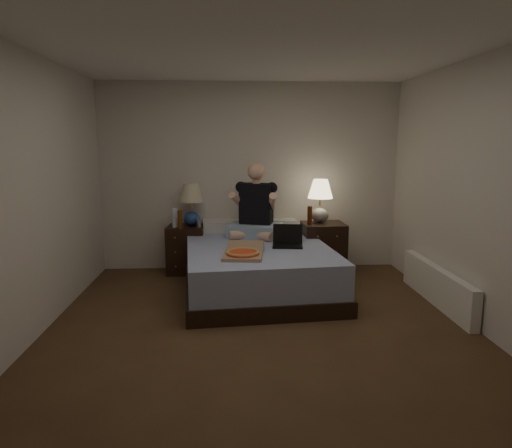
{
  "coord_description": "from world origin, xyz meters",
  "views": [
    {
      "loc": [
        -0.28,
        -3.91,
        1.72
      ],
      "look_at": [
        0.0,
        0.9,
        0.85
      ],
      "focal_mm": 32.0,
      "sensor_mm": 36.0,
      "label": 1
    }
  ],
  "objects": [
    {
      "name": "floor",
      "position": [
        0.0,
        0.0,
        0.0
      ],
      "size": [
        4.0,
        4.5,
        0.0
      ],
      "primitive_type": "cube",
      "color": "brown",
      "rests_on": "ground"
    },
    {
      "name": "ceiling",
      "position": [
        0.0,
        0.0,
        2.5
      ],
      "size": [
        4.0,
        4.5,
        0.0
      ],
      "primitive_type": "cube",
      "rotation": [
        3.14,
        0.0,
        0.0
      ],
      "color": "white",
      "rests_on": "ground"
    },
    {
      "name": "wall_back",
      "position": [
        0.0,
        2.25,
        1.25
      ],
      "size": [
        4.0,
        0.0,
        2.5
      ],
      "primitive_type": "cube",
      "rotation": [
        1.57,
        0.0,
        0.0
      ],
      "color": "beige",
      "rests_on": "ground"
    },
    {
      "name": "wall_front",
      "position": [
        0.0,
        -2.25,
        1.25
      ],
      "size": [
        4.0,
        0.0,
        2.5
      ],
      "primitive_type": "cube",
      "rotation": [
        -1.57,
        0.0,
        0.0
      ],
      "color": "beige",
      "rests_on": "ground"
    },
    {
      "name": "wall_left",
      "position": [
        -2.0,
        0.0,
        1.25
      ],
      "size": [
        0.0,
        4.5,
        2.5
      ],
      "primitive_type": "cube",
      "rotation": [
        1.57,
        0.0,
        1.57
      ],
      "color": "beige",
      "rests_on": "ground"
    },
    {
      "name": "wall_right",
      "position": [
        2.0,
        0.0,
        1.25
      ],
      "size": [
        0.0,
        4.5,
        2.5
      ],
      "primitive_type": "cube",
      "rotation": [
        1.57,
        0.0,
        -1.57
      ],
      "color": "beige",
      "rests_on": "ground"
    },
    {
      "name": "bed",
      "position": [
        0.03,
        1.29,
        0.27
      ],
      "size": [
        1.8,
        2.28,
        0.54
      ],
      "primitive_type": "cube",
      "rotation": [
        0.0,
        0.0,
        0.09
      ],
      "color": "#5F79BF",
      "rests_on": "floor"
    },
    {
      "name": "nightstand_left",
      "position": [
        -0.86,
        2.04,
        0.31
      ],
      "size": [
        0.5,
        0.46,
        0.63
      ],
      "primitive_type": "cube",
      "rotation": [
        0.0,
        0.0,
        -0.05
      ],
      "color": "black",
      "rests_on": "floor"
    },
    {
      "name": "nightstand_right",
      "position": [
        0.92,
        1.81,
        0.34
      ],
      "size": [
        0.54,
        0.49,
        0.69
      ],
      "primitive_type": "cube",
      "rotation": [
        0.0,
        0.0,
        0.03
      ],
      "color": "black",
      "rests_on": "floor"
    },
    {
      "name": "lamp_left",
      "position": [
        -0.78,
        2.05,
        0.91
      ],
      "size": [
        0.37,
        0.37,
        0.56
      ],
      "primitive_type": null,
      "rotation": [
        0.0,
        0.0,
        0.18
      ],
      "color": "navy",
      "rests_on": "nightstand_left"
    },
    {
      "name": "lamp_right",
      "position": [
        0.88,
        1.87,
        0.97
      ],
      "size": [
        0.35,
        0.35,
        0.56
      ],
      "primitive_type": null,
      "rotation": [
        0.0,
        0.0,
        0.11
      ],
      "color": "gray",
      "rests_on": "nightstand_right"
    },
    {
      "name": "water_bottle",
      "position": [
        -0.99,
        1.95,
        0.75
      ],
      "size": [
        0.07,
        0.07,
        0.25
      ],
      "primitive_type": "cylinder",
      "color": "white",
      "rests_on": "nightstand_left"
    },
    {
      "name": "soda_can",
      "position": [
        -0.68,
        1.93,
        0.68
      ],
      "size": [
        0.07,
        0.07,
        0.1
      ],
      "primitive_type": "cylinder",
      "color": "#A9A9A5",
      "rests_on": "nightstand_left"
    },
    {
      "name": "beer_bottle_left",
      "position": [
        -0.91,
        1.86,
        0.74
      ],
      "size": [
        0.06,
        0.06,
        0.23
      ],
      "primitive_type": "cylinder",
      "color": "#5E310D",
      "rests_on": "nightstand_left"
    },
    {
      "name": "beer_bottle_right",
      "position": [
        0.73,
        1.75,
        0.8
      ],
      "size": [
        0.06,
        0.06,
        0.23
      ],
      "primitive_type": "cylinder",
      "color": "#551D0C",
      "rests_on": "nightstand_right"
    },
    {
      "name": "person",
      "position": [
        0.04,
        1.74,
        1.0
      ],
      "size": [
        0.78,
        0.69,
        0.93
      ],
      "primitive_type": null,
      "rotation": [
        0.0,
        0.0,
        -0.3
      ],
      "color": "black",
      "rests_on": "bed"
    },
    {
      "name": "laptop",
      "position": [
        0.38,
        1.15,
        0.66
      ],
      "size": [
        0.37,
        0.32,
        0.24
      ],
      "primitive_type": null,
      "rotation": [
        0.0,
        0.0,
        -0.12
      ],
      "color": "black",
      "rests_on": "bed"
    },
    {
      "name": "pizza_box",
      "position": [
        -0.15,
        0.68,
        0.58
      ],
      "size": [
        0.48,
        0.8,
        0.08
      ],
      "primitive_type": null,
      "rotation": [
        0.0,
        0.0,
        -0.11
      ],
      "color": "tan",
      "rests_on": "bed"
    },
    {
      "name": "radiator",
      "position": [
        1.93,
        0.66,
        0.2
      ],
      "size": [
        0.1,
        1.6,
        0.4
      ],
      "primitive_type": "cube",
      "color": "white",
      "rests_on": "floor"
    }
  ]
}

